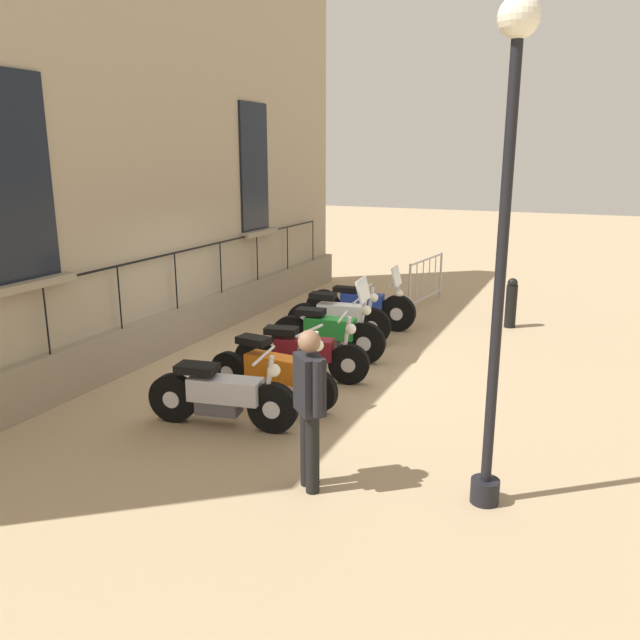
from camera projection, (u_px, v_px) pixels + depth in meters
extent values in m
plane|color=tan|center=(293.00, 365.00, 10.37)|extent=(60.00, 60.00, 0.00)
cube|color=tan|center=(147.00, 143.00, 10.51)|extent=(0.60, 13.47, 6.95)
cube|color=gray|center=(177.00, 329.00, 11.15)|extent=(0.20, 13.47, 0.72)
cube|color=black|center=(254.00, 168.00, 13.13)|extent=(0.06, 1.07, 2.55)
cube|color=gray|center=(259.00, 233.00, 13.43)|extent=(0.24, 1.27, 0.10)
cube|color=black|center=(16.00, 178.00, 7.88)|extent=(0.06, 1.07, 2.55)
cube|color=gray|center=(33.00, 284.00, 8.18)|extent=(0.24, 1.27, 0.10)
cube|color=black|center=(174.00, 253.00, 10.80)|extent=(0.03, 11.31, 0.03)
cylinder|color=black|center=(46.00, 319.00, 8.42)|extent=(0.02, 0.02, 0.97)
cylinder|color=black|center=(120.00, 298.00, 9.67)|extent=(0.02, 0.02, 0.97)
cylinder|color=black|center=(176.00, 281.00, 10.92)|extent=(0.02, 0.02, 0.97)
cylinder|color=black|center=(221.00, 268.00, 12.18)|extent=(0.02, 0.02, 0.97)
cylinder|color=black|center=(257.00, 257.00, 13.43)|extent=(0.02, 0.02, 0.97)
cylinder|color=black|center=(287.00, 248.00, 14.68)|extent=(0.02, 0.02, 0.97)
cylinder|color=black|center=(313.00, 241.00, 15.93)|extent=(0.02, 0.02, 0.97)
cylinder|color=black|center=(273.00, 408.00, 7.80)|extent=(0.64, 0.24, 0.63)
cylinder|color=silver|center=(273.00, 408.00, 7.80)|extent=(0.24, 0.19, 0.22)
cylinder|color=black|center=(173.00, 398.00, 8.12)|extent=(0.64, 0.24, 0.63)
cylinder|color=silver|center=(173.00, 398.00, 8.12)|extent=(0.24, 0.19, 0.22)
cube|color=#B2B2BC|center=(225.00, 389.00, 7.91)|extent=(0.95, 0.48, 0.28)
cube|color=#4C4C51|center=(219.00, 405.00, 7.98)|extent=(0.58, 0.35, 0.22)
cube|color=black|center=(197.00, 368.00, 7.93)|extent=(0.55, 0.38, 0.10)
cylinder|color=silver|center=(269.00, 382.00, 7.73)|extent=(0.17, 0.08, 0.67)
cylinder|color=silver|center=(264.00, 355.00, 7.66)|extent=(0.16, 0.74, 0.04)
sphere|color=white|center=(274.00, 370.00, 7.68)|extent=(0.16, 0.16, 0.16)
cylinder|color=silver|center=(212.00, 406.00, 8.23)|extent=(0.82, 0.21, 0.08)
cylinder|color=black|center=(316.00, 390.00, 8.42)|extent=(0.61, 0.17, 0.60)
cylinder|color=silver|center=(316.00, 390.00, 8.42)|extent=(0.22, 0.14, 0.21)
cylinder|color=black|center=(229.00, 372.00, 9.11)|extent=(0.61, 0.17, 0.60)
cylinder|color=silver|center=(229.00, 372.00, 9.11)|extent=(0.22, 0.14, 0.21)
cube|color=orange|center=(274.00, 367.00, 8.69)|extent=(0.82, 0.37, 0.33)
cube|color=#4C4C51|center=(268.00, 382.00, 8.80)|extent=(0.50, 0.28, 0.21)
cube|color=black|center=(254.00, 340.00, 8.76)|extent=(0.47, 0.31, 0.10)
cylinder|color=silver|center=(313.00, 361.00, 8.34)|extent=(0.17, 0.08, 0.81)
cylinder|color=silver|center=(310.00, 331.00, 8.26)|extent=(0.11, 0.64, 0.04)
sphere|color=white|center=(318.00, 345.00, 8.25)|extent=(0.16, 0.16, 0.16)
cylinder|color=silver|center=(266.00, 384.00, 9.03)|extent=(0.72, 0.16, 0.08)
cylinder|color=black|center=(349.00, 364.00, 9.46)|extent=(0.62, 0.25, 0.61)
cylinder|color=silver|center=(349.00, 364.00, 9.46)|extent=(0.24, 0.19, 0.21)
cylinder|color=black|center=(255.00, 357.00, 9.77)|extent=(0.62, 0.25, 0.61)
cylinder|color=silver|center=(255.00, 357.00, 9.77)|extent=(0.24, 0.19, 0.21)
cube|color=maroon|center=(304.00, 348.00, 9.55)|extent=(0.90, 0.45, 0.31)
cube|color=#4C4C51|center=(298.00, 362.00, 9.63)|extent=(0.55, 0.33, 0.21)
cube|color=black|center=(281.00, 330.00, 9.56)|extent=(0.52, 0.35, 0.10)
cylinder|color=silver|center=(346.00, 340.00, 9.38)|extent=(0.17, 0.09, 0.73)
cylinder|color=silver|center=(343.00, 317.00, 9.30)|extent=(0.16, 0.64, 0.04)
sphere|color=white|center=(351.00, 329.00, 9.32)|extent=(0.16, 0.16, 0.16)
cylinder|color=silver|center=(290.00, 365.00, 9.85)|extent=(0.78, 0.23, 0.08)
cylinder|color=black|center=(365.00, 343.00, 10.37)|extent=(0.69, 0.17, 0.69)
cylinder|color=silver|center=(365.00, 343.00, 10.37)|extent=(0.25, 0.15, 0.24)
cylinder|color=black|center=(291.00, 336.00, 10.77)|extent=(0.69, 0.17, 0.69)
cylinder|color=silver|center=(291.00, 336.00, 10.77)|extent=(0.25, 0.15, 0.24)
cube|color=#1E842D|center=(330.00, 328.00, 10.50)|extent=(0.85, 0.38, 0.33)
cube|color=#4C4C51|center=(324.00, 341.00, 10.59)|extent=(0.51, 0.29, 0.24)
cube|color=black|center=(311.00, 312.00, 10.54)|extent=(0.48, 0.32, 0.10)
cylinder|color=silver|center=(362.00, 321.00, 10.29)|extent=(0.16, 0.07, 0.73)
cylinder|color=silver|center=(359.00, 299.00, 10.22)|extent=(0.09, 0.68, 0.04)
sphere|color=white|center=(366.00, 310.00, 10.22)|extent=(0.16, 0.16, 0.16)
cylinder|color=silver|center=(319.00, 344.00, 10.83)|extent=(0.74, 0.14, 0.08)
cube|color=silver|center=(363.00, 290.00, 10.16)|extent=(0.17, 0.56, 0.36)
cylinder|color=black|center=(372.00, 327.00, 11.37)|extent=(0.68, 0.19, 0.67)
cylinder|color=silver|center=(372.00, 327.00, 11.37)|extent=(0.25, 0.16, 0.23)
cylinder|color=black|center=(305.00, 321.00, 11.73)|extent=(0.68, 0.19, 0.67)
cylinder|color=silver|center=(305.00, 321.00, 11.73)|extent=(0.25, 0.16, 0.23)
cube|color=silver|center=(341.00, 313.00, 11.49)|extent=(0.85, 0.38, 0.33)
cube|color=#4C4C51|center=(335.00, 325.00, 11.57)|extent=(0.52, 0.29, 0.23)
cube|color=black|center=(323.00, 296.00, 11.51)|extent=(0.49, 0.31, 0.10)
cylinder|color=silver|center=(370.00, 307.00, 11.29)|extent=(0.17, 0.08, 0.72)
cylinder|color=silver|center=(367.00, 287.00, 11.22)|extent=(0.11, 0.65, 0.04)
sphere|color=white|center=(374.00, 298.00, 11.23)|extent=(0.16, 0.16, 0.16)
cylinder|color=silver|center=(330.00, 329.00, 11.80)|extent=(0.74, 0.16, 0.08)
cylinder|color=black|center=(397.00, 313.00, 12.27)|extent=(0.70, 0.20, 0.70)
cylinder|color=silver|center=(397.00, 313.00, 12.27)|extent=(0.25, 0.19, 0.24)
cylinder|color=black|center=(323.00, 307.00, 12.76)|extent=(0.70, 0.20, 0.70)
cylinder|color=silver|center=(323.00, 307.00, 12.76)|extent=(0.25, 0.19, 0.24)
cube|color=#1E389E|center=(362.00, 301.00, 12.45)|extent=(0.85, 0.31, 0.29)
cube|color=#4C4C51|center=(357.00, 312.00, 12.54)|extent=(0.51, 0.24, 0.24)
cube|color=black|center=(346.00, 289.00, 12.51)|extent=(0.48, 0.26, 0.10)
cylinder|color=silver|center=(395.00, 299.00, 12.21)|extent=(0.16, 0.07, 0.58)
cylinder|color=silver|center=(393.00, 284.00, 12.16)|extent=(0.07, 0.56, 0.04)
sphere|color=white|center=(399.00, 293.00, 12.16)|extent=(0.16, 0.16, 0.16)
cylinder|color=silver|center=(352.00, 315.00, 12.75)|extent=(0.75, 0.13, 0.08)
cube|color=silver|center=(396.00, 276.00, 12.10)|extent=(0.15, 0.46, 0.36)
cylinder|color=black|center=(485.00, 491.00, 6.27)|extent=(0.28, 0.28, 0.24)
cylinder|color=black|center=(500.00, 285.00, 5.75)|extent=(0.10, 0.10, 4.33)
sphere|color=white|center=(519.00, 17.00, 5.19)|extent=(0.35, 0.35, 0.35)
cylinder|color=#B7B7BF|center=(410.00, 288.00, 13.65)|extent=(0.05, 0.05, 1.05)
cylinder|color=#B7B7BF|center=(441.00, 275.00, 15.17)|extent=(0.05, 0.05, 1.05)
cylinder|color=#B7B7BF|center=(427.00, 259.00, 14.28)|extent=(0.27, 1.83, 0.04)
cylinder|color=#B7B7BF|center=(425.00, 298.00, 14.50)|extent=(0.27, 1.83, 0.04)
cylinder|color=#B7B7BF|center=(417.00, 282.00, 13.93)|extent=(0.02, 0.02, 0.87)
cylinder|color=#B7B7BF|center=(423.00, 279.00, 14.24)|extent=(0.02, 0.02, 0.87)
cylinder|color=#B7B7BF|center=(429.00, 277.00, 14.54)|extent=(0.02, 0.02, 0.87)
cylinder|color=#B7B7BF|center=(435.00, 274.00, 14.85)|extent=(0.02, 0.02, 0.87)
cylinder|color=black|center=(511.00, 306.00, 12.51)|extent=(0.22, 0.22, 0.84)
sphere|color=black|center=(513.00, 283.00, 12.39)|extent=(0.19, 0.19, 0.19)
cylinder|color=black|center=(307.00, 447.00, 6.53)|extent=(0.14, 0.14, 0.83)
cylinder|color=black|center=(313.00, 454.00, 6.39)|extent=(0.14, 0.14, 0.83)
cube|color=black|center=(309.00, 384.00, 6.28)|extent=(0.41, 0.41, 0.59)
sphere|color=#8C664C|center=(309.00, 341.00, 6.17)|extent=(0.23, 0.23, 0.23)
cylinder|color=black|center=(302.00, 374.00, 6.47)|extent=(0.09, 0.09, 0.56)
cylinder|color=black|center=(317.00, 389.00, 6.07)|extent=(0.09, 0.09, 0.56)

